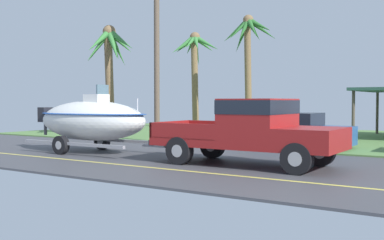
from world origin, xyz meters
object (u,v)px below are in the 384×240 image
parked_sedan_near (290,131)px  utility_pole (157,38)px  palm_tree_near_left (248,44)px  palm_tree_mid (195,56)px  palm_tree_far_left (110,54)px  boat_on_trailer (91,120)px  pickup_truck_towing (257,129)px

parked_sedan_near → utility_pole: bearing=-171.2°
palm_tree_near_left → utility_pole: 8.33m
palm_tree_mid → palm_tree_far_left: (0.60, -8.65, -0.66)m
palm_tree_near_left → boat_on_trailer: bearing=-89.7°
boat_on_trailer → parked_sedan_near: boat_on_trailer is taller
palm_tree_near_left → utility_pole: size_ratio=0.77×
palm_tree_mid → palm_tree_far_left: size_ratio=1.14×
boat_on_trailer → palm_tree_mid: palm_tree_mid is taller
palm_tree_far_left → utility_pole: bearing=-13.2°
utility_pole → palm_tree_mid: bearing=113.4°
pickup_truck_towing → parked_sedan_near: bearing=101.6°
palm_tree_far_left → pickup_truck_towing: bearing=-26.7°
palm_tree_near_left → palm_tree_mid: 4.58m
boat_on_trailer → parked_sedan_near: bearing=44.4°
parked_sedan_near → palm_tree_near_left: (-5.45, 7.41, 4.48)m
parked_sedan_near → utility_pole: size_ratio=0.51×
palm_tree_mid → palm_tree_far_left: 8.69m
boat_on_trailer → palm_tree_near_left: (-0.08, 12.67, 4.00)m
palm_tree_mid → parked_sedan_near: bearing=-41.0°
palm_tree_mid → utility_pole: bearing=-66.6°
boat_on_trailer → parked_sedan_near: 7.53m
boat_on_trailer → palm_tree_mid: (-4.49, 13.84, 3.64)m
pickup_truck_towing → utility_pole: (-6.85, 4.37, 3.54)m
palm_tree_far_left → utility_pole: 3.62m
palm_tree_mid → utility_pole: utility_pole is taller
palm_tree_far_left → utility_pole: size_ratio=0.63×
palm_tree_far_left → palm_tree_near_left: bearing=62.9°
parked_sedan_near → palm_tree_far_left: bearing=-179.6°
parked_sedan_near → palm_tree_far_left: size_ratio=0.81×
parked_sedan_near → palm_tree_mid: (-9.86, 8.58, 4.11)m
parked_sedan_near → palm_tree_near_left: size_ratio=0.66×
pickup_truck_towing → parked_sedan_near: 5.39m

